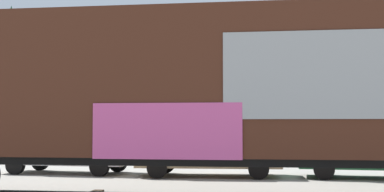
# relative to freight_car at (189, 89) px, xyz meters

# --- Properties ---
(freight_car) EXTENTS (17.33, 3.63, 4.32)m
(freight_car) POSITION_rel_freight_car_xyz_m (0.00, 0.00, 0.00)
(freight_car) COLOR #472316
(freight_car) RESTS_ON ground_plane
(hillside) EXTENTS (115.04, 42.67, 18.12)m
(hillside) POSITION_rel_freight_car_xyz_m (-1.28, 69.78, 4.37)
(hillside) COLOR silver
(hillside) RESTS_ON ground_plane
(parked_car_silver) EXTENTS (4.57, 2.04, 1.65)m
(parked_car_silver) POSITION_rel_freight_car_xyz_m (-5.44, 5.84, -1.64)
(parked_car_silver) COLOR #B7BABF
(parked_car_silver) RESTS_ON ground_plane
(parked_car_tan) EXTENTS (4.81, 2.33, 1.69)m
(parked_car_tan) POSITION_rel_freight_car_xyz_m (-0.46, 5.68, -1.61)
(parked_car_tan) COLOR #9E8966
(parked_car_tan) RESTS_ON ground_plane
(parked_car_green) EXTENTS (4.85, 2.07, 1.77)m
(parked_car_green) POSITION_rel_freight_car_xyz_m (4.81, 5.96, -1.61)
(parked_car_green) COLOR #1E5933
(parked_car_green) RESTS_ON ground_plane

